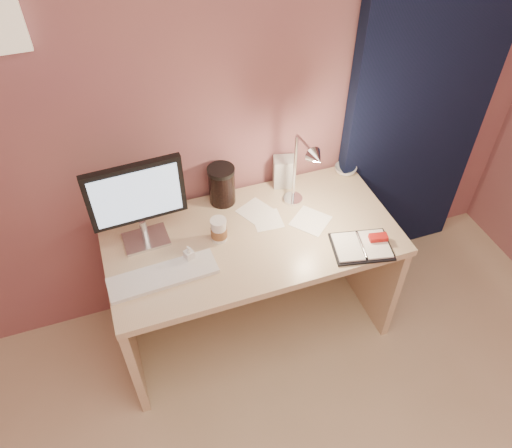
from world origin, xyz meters
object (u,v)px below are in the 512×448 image
object	(u,v)px
dark_jar	(222,187)
desk_lamp	(302,172)
keyboard	(163,276)
monitor	(137,198)
coffee_cup	(219,230)
bowl	(346,170)
product_box	(284,172)
planner	(363,246)
lotion_bottle	(189,254)
desk	(248,256)

from	to	relation	value
dark_jar	desk_lamp	world-z (taller)	desk_lamp
keyboard	monitor	bearing A→B (deg)	94.22
desk_lamp	coffee_cup	bearing A→B (deg)	178.59
bowl	dark_jar	xyz separation A→B (m)	(-0.70, -0.00, 0.07)
bowl	product_box	xyz separation A→B (m)	(-0.36, 0.02, 0.06)
coffee_cup	product_box	xyz separation A→B (m)	(0.44, 0.28, 0.02)
coffee_cup	dark_jar	distance (m)	0.28
planner	lotion_bottle	xyz separation A→B (m)	(-0.79, 0.19, 0.03)
coffee_cup	bowl	distance (m)	0.84
monitor	dark_jar	size ratio (longest dim) A/B	2.42
desk	lotion_bottle	distance (m)	0.44
planner	product_box	distance (m)	0.59
lotion_bottle	desk_lamp	world-z (taller)	desk_lamp
desk	monitor	size ratio (longest dim) A/B	3.08
desk	dark_jar	bearing A→B (deg)	106.47
dark_jar	bowl	bearing A→B (deg)	0.05
dark_jar	desk_lamp	bearing A→B (deg)	-34.03
desk	lotion_bottle	xyz separation A→B (m)	(-0.32, -0.13, 0.27)
desk_lamp	bowl	bearing A→B (deg)	24.97
monitor	dark_jar	xyz separation A→B (m)	(0.43, 0.15, -0.18)
desk_lamp	lotion_bottle	bearing A→B (deg)	-174.73
product_box	desk_lamp	distance (m)	0.31
planner	lotion_bottle	bearing A→B (deg)	178.61
planner	dark_jar	size ratio (longest dim) A/B	1.65
keyboard	planner	size ratio (longest dim) A/B	1.56
product_box	monitor	bearing A→B (deg)	-151.86
bowl	lotion_bottle	bearing A→B (deg)	-160.34
keyboard	lotion_bottle	xyz separation A→B (m)	(0.14, 0.06, 0.03)
desk	bowl	distance (m)	0.72
planner	dark_jar	distance (m)	0.75
desk	keyboard	world-z (taller)	keyboard
desk	dark_jar	size ratio (longest dim) A/B	7.47
monitor	coffee_cup	bearing A→B (deg)	-20.55
desk	lotion_bottle	world-z (taller)	lotion_bottle
desk	keyboard	xyz separation A→B (m)	(-0.46, -0.19, 0.24)
lotion_bottle	product_box	size ratio (longest dim) A/B	0.54
keyboard	coffee_cup	xyz separation A→B (m)	(0.30, 0.14, 0.05)
bowl	product_box	distance (m)	0.36
bowl	desk_lamp	world-z (taller)	desk_lamp
keyboard	lotion_bottle	size ratio (longest dim) A/B	5.40
monitor	planner	bearing A→B (deg)	-24.45
bowl	monitor	bearing A→B (deg)	-172.28
monitor	lotion_bottle	bearing A→B (deg)	-51.69
bowl	dark_jar	bearing A→B (deg)	-179.95
desk	planner	bearing A→B (deg)	-34.62
desk_lamp	monitor	bearing A→B (deg)	168.46
dark_jar	product_box	bearing A→B (deg)	3.64
coffee_cup	desk_lamp	xyz separation A→B (m)	(0.42, 0.04, 0.21)
keyboard	dark_jar	bearing A→B (deg)	42.60
coffee_cup	product_box	distance (m)	0.52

